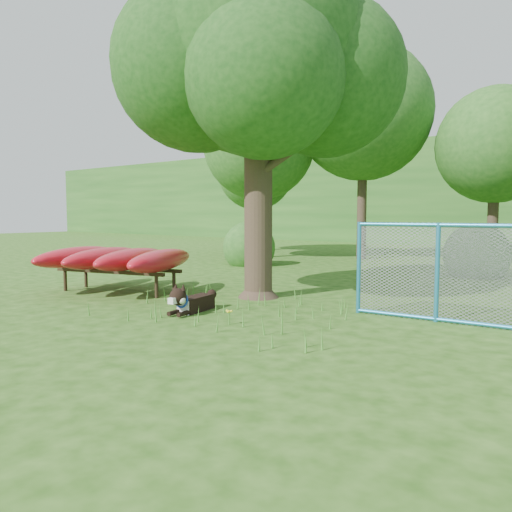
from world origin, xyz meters
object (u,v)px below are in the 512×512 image
Objects in this scene: kayak_rack at (118,258)px; fence_section at (437,273)px; husky_dog at (190,302)px; oak_tree at (257,61)px.

kayak_rack is 1.41× the size of fence_section.
husky_dog is 4.21m from fence_section.
fence_section is at bearing -2.08° from oak_tree.
oak_tree is at bearing 174.14° from fence_section.
kayak_rack is at bearing -173.11° from fence_section.
oak_tree is 5.69× the size of husky_dog.
kayak_rack is at bearing 156.77° from husky_dog.
oak_tree is 1.88× the size of kayak_rack.
oak_tree reaches higher than fence_section.
oak_tree is 2.64× the size of fence_section.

